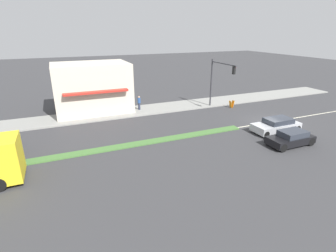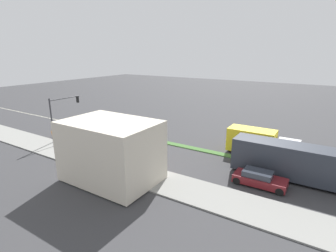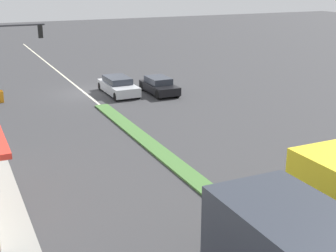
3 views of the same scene
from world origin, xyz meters
name	(u,v)px [view 3 (image 3 of 3)]	position (x,y,z in m)	size (l,w,h in m)	color
ground_plane	(201,186)	(0.00, 18.00, 0.00)	(160.00, 160.00, 0.00)	#38383A
lane_marking_center	(85,93)	(0.00, 0.00, 0.00)	(0.16, 60.00, 0.01)	beige
warning_aframe_sign	(0,97)	(6.08, 0.22, 0.43)	(0.45, 0.53, 0.84)	orange
suv_black	(159,86)	(-5.00, 2.43, 0.60)	(1.74, 3.89, 1.22)	black
sedan_silver	(118,86)	(-2.20, 1.24, 0.61)	(1.89, 4.50, 1.27)	#B7BABF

